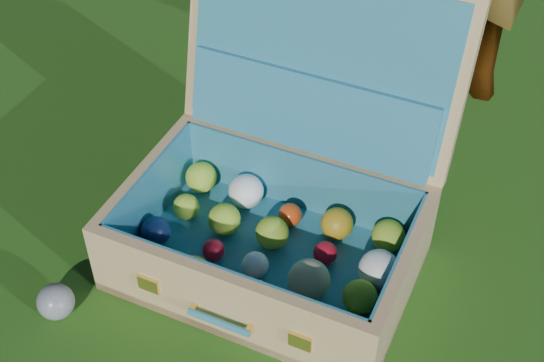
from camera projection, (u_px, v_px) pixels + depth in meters
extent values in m
plane|color=#215114|center=(301.00, 345.00, 1.53)|extent=(60.00, 60.00, 0.00)
sphere|color=teal|center=(56.00, 302.00, 1.56)|extent=(0.08, 0.08, 0.08)
cube|color=#DAB175|center=(268.00, 265.00, 1.68)|extent=(0.72, 0.59, 0.02)
cube|color=#DAB175|center=(225.00, 306.00, 1.49)|extent=(0.60, 0.21, 0.19)
cube|color=#DAB175|center=(303.00, 182.00, 1.75)|extent=(0.60, 0.21, 0.19)
cube|color=#DAB175|center=(147.00, 199.00, 1.71)|extent=(0.13, 0.36, 0.19)
cube|color=#DAB175|center=(402.00, 285.00, 1.53)|extent=(0.13, 0.36, 0.19)
cube|color=teal|center=(268.00, 260.00, 1.67)|extent=(0.66, 0.53, 0.01)
cube|color=teal|center=(229.00, 297.00, 1.49)|extent=(0.55, 0.18, 0.16)
cube|color=teal|center=(301.00, 183.00, 1.73)|extent=(0.55, 0.18, 0.16)
cube|color=teal|center=(152.00, 197.00, 1.70)|extent=(0.12, 0.35, 0.16)
cube|color=teal|center=(396.00, 279.00, 1.52)|extent=(0.12, 0.35, 0.16)
cube|color=#DAB175|center=(322.00, 59.00, 1.61)|extent=(0.64, 0.32, 0.41)
cube|color=teal|center=(318.00, 62.00, 1.59)|extent=(0.58, 0.27, 0.36)
cube|color=teal|center=(309.00, 113.00, 1.64)|extent=(0.55, 0.23, 0.17)
cube|color=#F2C659|center=(149.00, 284.00, 1.53)|extent=(0.05, 0.02, 0.04)
cube|color=#F2C659|center=(300.00, 342.00, 1.43)|extent=(0.05, 0.02, 0.04)
cylinder|color=teal|center=(219.00, 322.00, 1.48)|extent=(0.13, 0.06, 0.01)
cube|color=#F2C659|center=(193.00, 309.00, 1.50)|extent=(0.02, 0.02, 0.01)
cube|color=#F2C659|center=(249.00, 330.00, 1.47)|extent=(0.02, 0.02, 0.01)
sphere|color=navy|center=(138.00, 258.00, 1.61)|extent=(0.08, 0.08, 0.08)
sphere|color=gold|center=(194.00, 273.00, 1.58)|extent=(0.08, 0.08, 0.08)
sphere|color=#FE4B15|center=(242.00, 298.00, 1.54)|extent=(0.07, 0.07, 0.07)
sphere|color=#FE4B15|center=(290.00, 315.00, 1.51)|extent=(0.07, 0.07, 0.07)
sphere|color=beige|center=(348.00, 332.00, 1.48)|extent=(0.07, 0.07, 0.07)
sphere|color=navy|center=(155.00, 231.00, 1.68)|extent=(0.07, 0.07, 0.07)
sphere|color=red|center=(213.00, 250.00, 1.65)|extent=(0.05, 0.05, 0.05)
sphere|color=white|center=(255.00, 265.00, 1.61)|extent=(0.06, 0.06, 0.06)
sphere|color=beige|center=(309.00, 280.00, 1.56)|extent=(0.09, 0.09, 0.09)
sphere|color=#ACD032|center=(360.00, 297.00, 1.54)|extent=(0.07, 0.07, 0.07)
sphere|color=#ACD032|center=(186.00, 207.00, 1.74)|extent=(0.06, 0.06, 0.06)
sphere|color=#ACD032|center=(224.00, 219.00, 1.70)|extent=(0.07, 0.07, 0.07)
sphere|color=#ACD032|center=(272.00, 233.00, 1.67)|extent=(0.07, 0.07, 0.07)
sphere|color=red|center=(325.00, 253.00, 1.64)|extent=(0.05, 0.05, 0.05)
sphere|color=white|center=(379.00, 270.00, 1.58)|extent=(0.09, 0.09, 0.09)
sphere|color=#ACD032|center=(201.00, 177.00, 1.80)|extent=(0.07, 0.07, 0.07)
sphere|color=white|center=(246.00, 191.00, 1.76)|extent=(0.08, 0.08, 0.08)
sphere|color=#FE4B15|center=(290.00, 215.00, 1.72)|extent=(0.06, 0.06, 0.06)
sphere|color=gold|center=(337.00, 224.00, 1.69)|extent=(0.07, 0.07, 0.07)
sphere|color=#ACD032|center=(388.00, 236.00, 1.66)|extent=(0.07, 0.07, 0.07)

